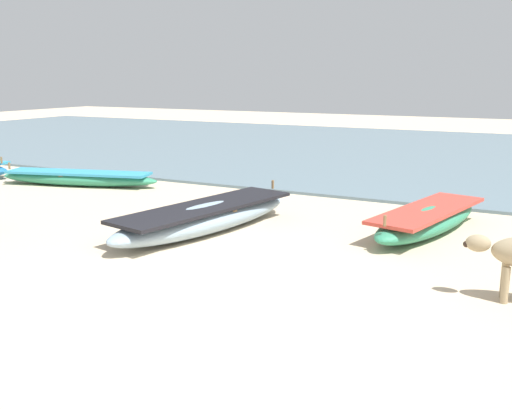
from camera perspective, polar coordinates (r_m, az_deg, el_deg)
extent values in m
plane|color=beige|center=(9.15, -4.71, -7.74)|extent=(80.00, 80.00, 0.00)
cube|color=slate|center=(24.97, 16.55, 4.81)|extent=(60.00, 20.00, 0.08)
cylinder|color=olive|center=(19.73, -23.60, 4.04)|extent=(0.06, 0.06, 0.20)
ellipsoid|color=#338C66|center=(12.49, 16.41, -1.45)|extent=(1.91, 4.22, 0.51)
cube|color=#CC3F33|center=(12.44, 16.47, -0.48)|extent=(1.79, 3.74, 0.07)
cube|color=olive|center=(12.18, 15.86, -1.08)|extent=(0.90, 0.31, 0.04)
cylinder|color=olive|center=(10.75, 12.47, -1.50)|extent=(0.06, 0.06, 0.20)
ellipsoid|color=#338C66|center=(17.93, -16.93, 2.48)|extent=(4.95, 2.10, 0.41)
cube|color=#3399BF|center=(17.90, -16.97, 3.04)|extent=(4.38, 1.93, 0.07)
cube|color=olive|center=(18.09, -17.98, 2.87)|extent=(0.30, 0.73, 0.04)
cylinder|color=olive|center=(19.08, -22.94, 3.54)|extent=(0.06, 0.06, 0.20)
ellipsoid|color=#8CA5B7|center=(12.10, -4.94, -1.29)|extent=(2.16, 5.06, 0.57)
cube|color=black|center=(12.04, -4.96, -0.17)|extent=(2.02, 4.48, 0.07)
cube|color=olive|center=(12.32, -3.76, -0.27)|extent=(0.99, 0.32, 0.04)
cylinder|color=olive|center=(13.69, 1.65, 2.02)|extent=(0.06, 0.06, 0.20)
ellipsoid|color=tan|center=(8.97, 20.87, -3.50)|extent=(0.38, 0.26, 0.25)
sphere|color=#2D2119|center=(8.97, 19.86, -3.61)|extent=(0.11, 0.11, 0.10)
cylinder|color=tan|center=(9.04, 23.16, -7.21)|extent=(0.11, 0.11, 0.54)
cylinder|color=tan|center=(9.26, 23.08, -6.74)|extent=(0.11, 0.11, 0.54)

